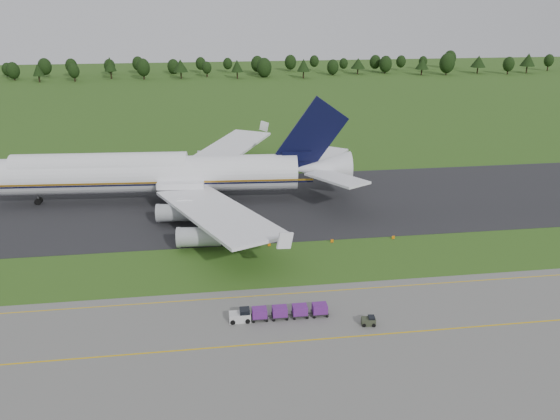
{
  "coord_description": "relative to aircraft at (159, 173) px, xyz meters",
  "views": [
    {
      "loc": [
        -9.83,
        -80.22,
        41.44
      ],
      "look_at": [
        1.32,
        2.0,
        8.77
      ],
      "focal_mm": 35.0,
      "sensor_mm": 36.0,
      "label": 1
    }
  ],
  "objects": [
    {
      "name": "ground",
      "position": [
        20.43,
        -32.66,
        -6.38
      ],
      "size": [
        600.0,
        600.0,
        0.0
      ],
      "primitive_type": "plane",
      "color": "#2C5118",
      "rests_on": "ground"
    },
    {
      "name": "apron",
      "position": [
        20.43,
        -66.66,
        -6.35
      ],
      "size": [
        300.0,
        52.0,
        0.06
      ],
      "primitive_type": "cube",
      "color": "#64635F",
      "rests_on": "ground"
    },
    {
      "name": "taxiway",
      "position": [
        20.43,
        -4.66,
        -6.34
      ],
      "size": [
        300.0,
        40.0,
        0.08
      ],
      "primitive_type": "cube",
      "color": "black",
      "rests_on": "ground"
    },
    {
      "name": "apron_markings",
      "position": [
        20.43,
        -59.64,
        -6.31
      ],
      "size": [
        300.0,
        30.2,
        0.01
      ],
      "color": "gold",
      "rests_on": "apron"
    },
    {
      "name": "tree_line",
      "position": [
        21.86,
        187.21,
        -0.2
      ],
      "size": [
        522.4,
        22.91,
        11.46
      ],
      "color": "black",
      "rests_on": "ground"
    },
    {
      "name": "aircraft",
      "position": [
        0.0,
        0.0,
        0.0
      ],
      "size": [
        79.49,
        77.35,
        22.32
      ],
      "color": "white",
      "rests_on": "ground"
    },
    {
      "name": "baggage_train",
      "position": [
        18.91,
        -48.97,
        -5.43
      ],
      "size": [
        13.66,
        1.75,
        1.68
      ],
      "color": "silver",
      "rests_on": "apron"
    },
    {
      "name": "utility_cart",
      "position": [
        30.85,
        -52.26,
        -5.82
      ],
      "size": [
        1.97,
        1.34,
        1.02
      ],
      "color": "#2F3525",
      "rests_on": "apron"
    },
    {
      "name": "edge_markers",
      "position": [
        31.91,
        -25.67,
        -6.1
      ],
      "size": [
        23.35,
        0.3,
        0.6
      ],
      "color": "orange",
      "rests_on": "ground"
    }
  ]
}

